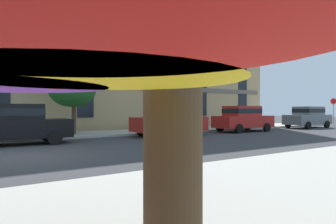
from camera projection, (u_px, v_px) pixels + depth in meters
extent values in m
plane|color=#38383A|center=(17.00, 157.00, 9.46)|extent=(120.00, 120.00, 0.00)
cube|color=#B2ADA3|center=(2.00, 138.00, 15.17)|extent=(56.00, 3.60, 0.12)
cube|color=black|center=(85.00, 7.00, 19.64)|extent=(1.10, 0.06, 14.80)
cube|color=black|center=(151.00, 19.00, 22.36)|extent=(1.10, 0.06, 14.80)
cube|color=black|center=(202.00, 29.00, 25.08)|extent=(1.10, 0.06, 14.80)
cube|color=black|center=(243.00, 37.00, 27.80)|extent=(1.10, 0.06, 14.80)
cube|color=black|center=(17.00, 129.00, 12.77)|extent=(4.40, 1.76, 0.80)
cube|color=black|center=(13.00, 112.00, 12.68)|extent=(2.30, 1.55, 0.68)
cube|color=black|center=(13.00, 112.00, 12.68)|extent=(2.32, 1.57, 0.32)
cylinder|color=black|center=(47.00, 135.00, 14.26)|extent=(0.60, 0.22, 0.60)
cylinder|color=black|center=(55.00, 138.00, 12.78)|extent=(0.60, 0.22, 0.60)
cube|color=#B21E19|center=(170.00, 124.00, 17.08)|extent=(4.40, 1.76, 0.80)
cube|color=#B21E19|center=(172.00, 111.00, 17.15)|extent=(2.30, 1.55, 0.68)
cube|color=black|center=(172.00, 111.00, 17.15)|extent=(2.32, 1.57, 0.32)
cylinder|color=black|center=(157.00, 133.00, 15.60)|extent=(0.60, 0.22, 0.60)
cylinder|color=black|center=(142.00, 131.00, 17.08)|extent=(0.60, 0.22, 0.60)
cylinder|color=black|center=(198.00, 131.00, 17.08)|extent=(0.60, 0.22, 0.60)
cylinder|color=black|center=(180.00, 129.00, 18.56)|extent=(0.60, 0.22, 0.60)
cube|color=#B21E19|center=(243.00, 122.00, 20.41)|extent=(4.40, 1.76, 0.80)
cube|color=#B21E19|center=(242.00, 111.00, 20.32)|extent=(2.30, 1.55, 0.68)
cube|color=black|center=(242.00, 111.00, 20.32)|extent=(2.32, 1.57, 0.32)
cylinder|color=black|center=(247.00, 126.00, 21.89)|extent=(0.60, 0.22, 0.60)
cylinder|color=black|center=(267.00, 127.00, 20.41)|extent=(0.60, 0.22, 0.60)
cylinder|color=black|center=(220.00, 127.00, 20.41)|extent=(0.60, 0.22, 0.60)
cylinder|color=black|center=(239.00, 129.00, 18.93)|extent=(0.60, 0.22, 0.60)
cube|color=slate|center=(307.00, 119.00, 24.56)|extent=(4.40, 1.76, 0.80)
cube|color=slate|center=(309.00, 111.00, 24.64)|extent=(2.30, 1.55, 0.68)
cube|color=black|center=(309.00, 111.00, 24.64)|extent=(2.32, 1.57, 0.32)
cylinder|color=black|center=(308.00, 125.00, 23.09)|extent=(0.60, 0.22, 0.60)
cylinder|color=black|center=(288.00, 124.00, 24.56)|extent=(0.60, 0.22, 0.60)
cylinder|color=black|center=(327.00, 124.00, 24.57)|extent=(0.60, 0.22, 0.60)
cylinder|color=black|center=(307.00, 123.00, 26.05)|extent=(0.60, 0.22, 0.60)
cylinder|color=slate|center=(333.00, 113.00, 33.70)|extent=(0.07, 0.07, 2.20)
cylinder|color=red|center=(333.00, 101.00, 33.69)|extent=(0.03, 0.68, 0.68)
cylinder|color=#4C3823|center=(74.00, 120.00, 16.78)|extent=(0.24, 0.24, 1.83)
sphere|color=#236023|center=(77.00, 88.00, 16.67)|extent=(2.14, 2.14, 2.14)
sphere|color=#236023|center=(72.00, 83.00, 17.01)|extent=(2.10, 2.10, 2.10)
sphere|color=#236023|center=(70.00, 85.00, 16.73)|extent=(2.52, 2.52, 2.52)
cone|color=yellow|center=(93.00, 39.00, 1.61)|extent=(1.68, 1.68, 0.45)
cylinder|color=#4C3823|center=(173.00, 21.00, 2.60)|extent=(0.53, 0.53, 4.66)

